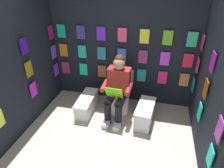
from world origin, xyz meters
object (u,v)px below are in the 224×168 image
object	(u,v)px
toilet	(120,95)
person_reading	(117,88)
comic_longbox_far	(145,114)
comic_longbox_near	(87,104)

from	to	relation	value
toilet	person_reading	xyz separation A→B (m)	(0.01, 0.23, 0.27)
toilet	person_reading	bearing A→B (deg)	90.45
person_reading	comic_longbox_far	xyz separation A→B (m)	(-0.53, 0.07, -0.42)
comic_longbox_far	person_reading	bearing A→B (deg)	-1.75
toilet	comic_longbox_near	xyz separation A→B (m)	(0.62, 0.21, -0.17)
comic_longbox_near	comic_longbox_far	distance (m)	1.14
person_reading	toilet	bearing A→B (deg)	-89.55
toilet	comic_longbox_far	xyz separation A→B (m)	(-0.52, 0.30, -0.14)
comic_longbox_near	comic_longbox_far	bearing A→B (deg)	174.26
toilet	person_reading	size ratio (longest dim) A/B	0.65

